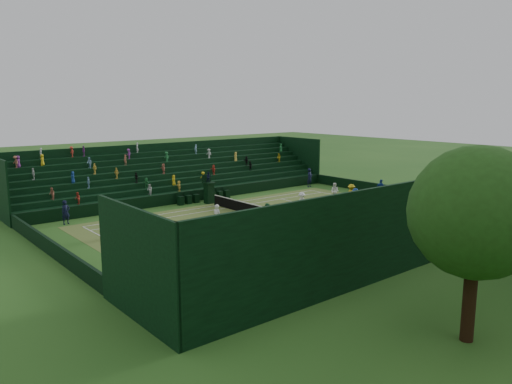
# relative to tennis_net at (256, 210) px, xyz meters

# --- Properties ---
(ground) EXTENTS (160.00, 160.00, 0.00)m
(ground) POSITION_rel_tennis_net_xyz_m (0.00, 0.00, -0.53)
(ground) COLOR #24561B
(ground) RESTS_ON ground
(court_surface) EXTENTS (12.97, 26.77, 0.01)m
(court_surface) POSITION_rel_tennis_net_xyz_m (0.00, 0.00, -0.52)
(court_surface) COLOR #3E7326
(court_surface) RESTS_ON ground
(perimeter_wall_north) EXTENTS (17.17, 0.20, 1.00)m
(perimeter_wall_north) POSITION_rel_tennis_net_xyz_m (0.00, 15.88, -0.03)
(perimeter_wall_north) COLOR black
(perimeter_wall_north) RESTS_ON ground
(perimeter_wall_south) EXTENTS (17.17, 0.20, 1.00)m
(perimeter_wall_south) POSITION_rel_tennis_net_xyz_m (0.00, -15.88, -0.03)
(perimeter_wall_south) COLOR black
(perimeter_wall_south) RESTS_ON ground
(perimeter_wall_east) EXTENTS (0.20, 31.77, 1.00)m
(perimeter_wall_east) POSITION_rel_tennis_net_xyz_m (8.48, 0.00, -0.03)
(perimeter_wall_east) COLOR black
(perimeter_wall_east) RESTS_ON ground
(perimeter_wall_west) EXTENTS (0.20, 31.77, 1.00)m
(perimeter_wall_west) POSITION_rel_tennis_net_xyz_m (-8.48, 0.00, -0.03)
(perimeter_wall_west) COLOR black
(perimeter_wall_west) RESTS_ON ground
(north_grandstand) EXTENTS (6.60, 32.00, 4.90)m
(north_grandstand) POSITION_rel_tennis_net_xyz_m (12.66, 0.00, 1.02)
(north_grandstand) COLOR black
(north_grandstand) RESTS_ON ground
(south_grandstand) EXTENTS (6.60, 32.00, 4.90)m
(south_grandstand) POSITION_rel_tennis_net_xyz_m (-12.66, 0.00, 1.02)
(south_grandstand) COLOR black
(south_grandstand) RESTS_ON ground
(tennis_net) EXTENTS (11.67, 0.10, 1.06)m
(tennis_net) POSITION_rel_tennis_net_xyz_m (0.00, 0.00, 0.00)
(tennis_net) COLOR black
(tennis_net) RESTS_ON ground
(umpire_chair) EXTENTS (0.91, 0.91, 2.86)m
(umpire_chair) POSITION_rel_tennis_net_xyz_m (-6.79, 0.10, 0.70)
(umpire_chair) COLOR black
(umpire_chair) RESTS_ON ground
(courtside_chairs) EXTENTS (0.51, 5.48, 1.11)m
(courtside_chairs) POSITION_rel_tennis_net_xyz_m (-7.78, 0.25, -0.11)
(courtside_chairs) COLOR black
(courtside_chairs) RESTS_ON ground
(player_near_west) EXTENTS (1.12, 0.94, 1.96)m
(player_near_west) POSITION_rel_tennis_net_xyz_m (-1.12, -10.94, 0.45)
(player_near_west) COLOR white
(player_near_west) RESTS_ON ground
(player_near_east) EXTENTS (0.77, 0.60, 1.86)m
(player_near_east) POSITION_rel_tennis_net_xyz_m (1.40, -4.72, 0.40)
(player_near_east) COLOR silver
(player_near_east) RESTS_ON ground
(player_far_west) EXTENTS (0.87, 0.73, 1.59)m
(player_far_west) POSITION_rel_tennis_net_xyz_m (-0.77, 10.12, 0.27)
(player_far_west) COLOR white
(player_far_west) RESTS_ON ground
(player_far_east) EXTENTS (1.19, 0.86, 1.67)m
(player_far_east) POSITION_rel_tennis_net_xyz_m (1.07, 4.01, 0.31)
(player_far_east) COLOR white
(player_far_east) RESTS_ON ground
(line_judge_north) EXTENTS (0.61, 0.81, 2.01)m
(line_judge_north) POSITION_rel_tennis_net_xyz_m (-7.26, 13.38, 0.48)
(line_judge_north) COLOR black
(line_judge_north) RESTS_ON ground
(line_judge_south) EXTENTS (0.58, 0.74, 1.82)m
(line_judge_south) POSITION_rel_tennis_net_xyz_m (-7.10, -12.51, 0.38)
(line_judge_south) COLOR black
(line_judge_south) RESTS_ON ground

